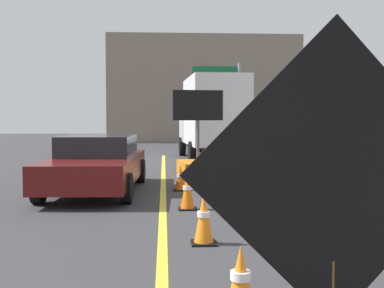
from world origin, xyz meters
TOP-DOWN VIEW (x-y plane):
  - lane_center_stripe at (0.00, 6.00)m, footprint 0.14×36.00m
  - roadwork_sign at (0.91, 3.00)m, footprint 1.63×0.21m
  - arrow_board_trailer at (1.09, 15.63)m, footprint 1.60×1.92m
  - box_truck at (2.12, 21.53)m, footprint 2.70×6.81m
  - pickup_car at (-1.63, 12.48)m, footprint 2.24×5.18m
  - highway_guide_sign at (3.56, 28.05)m, footprint 2.79×0.18m
  - far_building_block at (3.14, 39.57)m, footprint 14.82×6.11m
  - traffic_cone_near_sign at (0.72, 4.80)m, footprint 0.36×0.36m
  - traffic_cone_mid_lane at (0.59, 7.34)m, footprint 0.36×0.36m
  - traffic_cone_far_lane at (0.49, 9.97)m, footprint 0.36×0.36m
  - traffic_cone_curbside at (0.44, 12.53)m, footprint 0.36×0.36m

SIDE VIEW (x-z plane):
  - lane_center_stripe at x=0.00m, z-range 0.00..0.01m
  - traffic_cone_curbside at x=0.44m, z-range -0.01..0.64m
  - traffic_cone_near_sign at x=0.72m, z-range -0.01..0.65m
  - traffic_cone_mid_lane at x=0.59m, z-range -0.01..0.76m
  - traffic_cone_far_lane at x=0.49m, z-range -0.01..0.76m
  - arrow_board_trailer at x=1.09m, z-range -0.87..1.83m
  - pickup_car at x=-1.63m, z-range 0.01..1.39m
  - roadwork_sign at x=0.91m, z-range 0.30..2.64m
  - box_truck at x=2.12m, z-range 0.12..3.66m
  - highway_guide_sign at x=3.56m, z-range 0.92..5.92m
  - far_building_block at x=3.14m, z-range 0.00..8.19m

